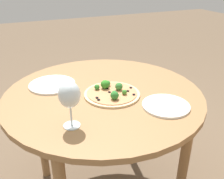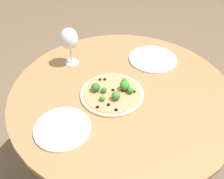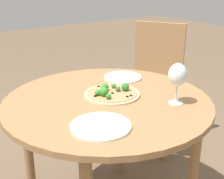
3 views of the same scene
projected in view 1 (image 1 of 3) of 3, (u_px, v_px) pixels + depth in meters
The scene contains 5 objects.
dining_table at pixel (104, 107), 1.31m from camera, with size 1.00×1.00×0.72m.
pizza at pixel (112, 92), 1.24m from camera, with size 0.28×0.28×0.06m.
wine_glass at pixel (69, 96), 0.94m from camera, with size 0.09×0.09×0.19m.
plate_near at pixel (52, 84), 1.34m from camera, with size 0.25×0.25×0.01m.
plate_far at pixel (166, 106), 1.13m from camera, with size 0.22×0.22×0.01m.
Camera 1 is at (1.06, -0.41, 1.29)m, focal length 40.00 mm.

